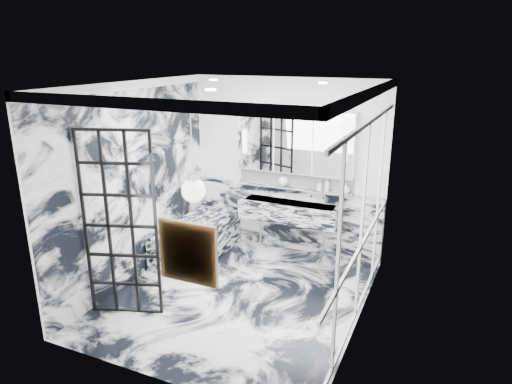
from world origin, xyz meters
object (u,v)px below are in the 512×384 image
at_px(crittall_door, 120,226).
at_px(mirror_cabinet, 294,142).
at_px(bathtub, 197,239).
at_px(trough_sink, 289,211).

relative_size(crittall_door, mirror_cabinet, 1.22).
xyz_separation_m(crittall_door, bathtub, (-0.05, 1.80, -0.89)).
xyz_separation_m(mirror_cabinet, bathtub, (-1.32, -0.83, -1.54)).
distance_m(crittall_door, trough_sink, 2.81).
bearing_deg(bathtub, crittall_door, -88.37).
relative_size(crittall_door, bathtub, 1.41).
height_order(crittall_door, mirror_cabinet, crittall_door).
bearing_deg(mirror_cabinet, crittall_door, -115.81).
xyz_separation_m(crittall_door, trough_sink, (1.27, 2.46, -0.43)).
height_order(crittall_door, bathtub, crittall_door).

